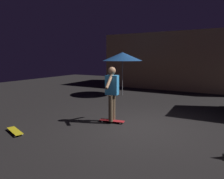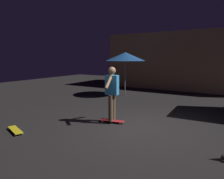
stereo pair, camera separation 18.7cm
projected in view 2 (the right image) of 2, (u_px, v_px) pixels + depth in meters
The scene contains 6 objects.
ground_plane at pixel (138, 128), 5.94m from camera, with size 28.00×28.00×0.00m, color black.
low_building at pixel (186, 61), 13.96m from camera, with size 9.59×4.23×3.59m.
patio_umbrella at pixel (125, 57), 10.74m from camera, with size 2.10×2.10×2.30m.
skateboard_ridden at pixel (112, 121), 6.41m from camera, with size 0.80×0.32×0.07m.
skateboard_spare at pixel (15, 130), 5.60m from camera, with size 0.80×0.44×0.07m.
skater at pixel (112, 90), 6.26m from camera, with size 0.41×0.98×1.67m.
Camera 2 is at (2.29, -5.27, 2.01)m, focal length 32.79 mm.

